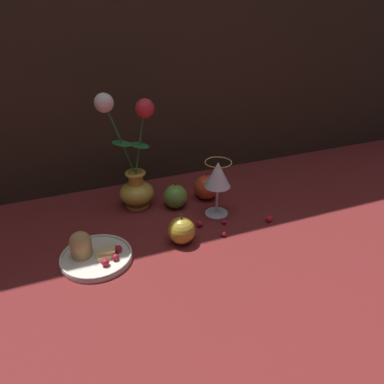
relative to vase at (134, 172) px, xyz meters
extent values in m
plane|color=maroon|center=(0.07, -0.14, -0.12)|extent=(2.40, 2.40, 0.00)
cylinder|color=gold|center=(0.00, 0.00, -0.11)|extent=(0.07, 0.07, 0.01)
ellipsoid|color=gold|center=(0.00, 0.00, -0.07)|extent=(0.11, 0.11, 0.07)
cylinder|color=gold|center=(0.00, 0.00, -0.02)|extent=(0.04, 0.04, 0.04)
torus|color=gold|center=(0.00, 0.00, 0.00)|extent=(0.06, 0.06, 0.01)
cylinder|color=#23662D|center=(-0.03, 0.01, 0.10)|extent=(0.07, 0.02, 0.22)
ellipsoid|color=#23662D|center=(-0.03, 0.00, 0.09)|extent=(0.07, 0.08, 0.00)
sphere|color=silver|center=(-0.06, 0.01, 0.21)|extent=(0.05, 0.05, 0.05)
cylinder|color=#23662D|center=(0.02, 0.00, 0.09)|extent=(0.04, 0.01, 0.19)
ellipsoid|color=#23662D|center=(0.02, 0.00, 0.08)|extent=(0.07, 0.08, 0.00)
sphere|color=red|center=(0.04, -0.01, 0.19)|extent=(0.05, 0.05, 0.05)
cylinder|color=silver|center=(-0.16, -0.22, -0.11)|extent=(0.18, 0.18, 0.01)
torus|color=silver|center=(-0.16, -0.22, -0.10)|extent=(0.18, 0.18, 0.01)
cylinder|color=tan|center=(-0.19, -0.20, -0.09)|extent=(0.05, 0.05, 0.04)
sphere|color=tan|center=(-0.19, -0.20, -0.07)|extent=(0.05, 0.05, 0.05)
cube|color=#DBBC7A|center=(-0.14, -0.23, -0.10)|extent=(0.04, 0.04, 0.01)
cube|color=#DBBC7A|center=(-0.13, -0.23, -0.09)|extent=(0.05, 0.05, 0.01)
sphere|color=#AD192D|center=(-0.14, -0.26, -0.10)|extent=(0.02, 0.02, 0.02)
sphere|color=#AD192D|center=(-0.12, -0.25, -0.10)|extent=(0.02, 0.02, 0.02)
sphere|color=#AD192D|center=(-0.10, -0.22, -0.10)|extent=(0.02, 0.02, 0.02)
cylinder|color=silver|center=(0.21, -0.13, -0.11)|extent=(0.07, 0.07, 0.00)
cylinder|color=silver|center=(0.21, -0.13, -0.07)|extent=(0.01, 0.01, 0.09)
cone|color=silver|center=(0.21, -0.13, 0.01)|extent=(0.08, 0.08, 0.08)
cone|color=maroon|center=(0.21, -0.13, 0.00)|extent=(0.07, 0.07, 0.05)
torus|color=gold|center=(0.21, -0.13, 0.05)|extent=(0.08, 0.08, 0.00)
sphere|color=#B2932D|center=(0.06, -0.23, -0.08)|extent=(0.07, 0.07, 0.07)
cylinder|color=#4C3319|center=(0.06, -0.23, -0.04)|extent=(0.00, 0.00, 0.01)
sphere|color=#669938|center=(0.11, -0.05, -0.08)|extent=(0.07, 0.07, 0.07)
cylinder|color=#4C3319|center=(0.11, -0.05, -0.04)|extent=(0.00, 0.00, 0.01)
sphere|color=#D14223|center=(0.22, -0.03, -0.08)|extent=(0.08, 0.08, 0.08)
cylinder|color=#4C3319|center=(0.22, -0.03, -0.03)|extent=(0.00, 0.00, 0.01)
sphere|color=#AD192D|center=(0.18, -0.25, -0.11)|extent=(0.01, 0.01, 0.01)
sphere|color=#AD192D|center=(0.06, -0.16, -0.11)|extent=(0.02, 0.02, 0.02)
sphere|color=#AD192D|center=(0.14, -0.18, -0.11)|extent=(0.02, 0.02, 0.02)
sphere|color=#AD192D|center=(0.33, -0.23, -0.11)|extent=(0.02, 0.02, 0.02)
sphere|color=#AD192D|center=(0.21, -0.19, -0.11)|extent=(0.01, 0.01, 0.01)
camera|label=1|loc=(-0.21, -0.99, 0.48)|focal=35.00mm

